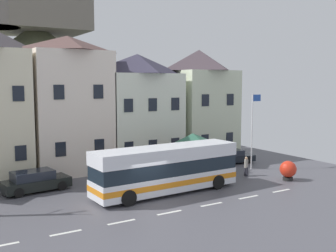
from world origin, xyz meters
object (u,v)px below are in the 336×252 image
Objects in this scene: parked_car_02 at (35,181)px; harbour_buoy at (288,170)px; townhouse_02 at (69,105)px; townhouse_04 at (199,103)px; pedestrian_02 at (230,161)px; parked_car_03 at (186,162)px; hilltop_castle at (38,79)px; bus_shelter at (193,140)px; pedestrian_00 at (246,166)px; flagpole at (253,125)px; transit_bus at (167,170)px; townhouse_03 at (138,109)px; parked_car_01 at (229,157)px; pedestrian_01 at (195,167)px; public_bench at (181,165)px.

harbour_buoy reaches higher than parked_car_02.
townhouse_02 is at bearing 43.51° from parked_car_02.
pedestrian_02 is at bearing -107.32° from townhouse_04.
hilltop_castle is at bearing -69.88° from parked_car_03.
bus_shelter reaches higher than pedestrian_00.
pedestrian_00 reaches higher than parked_car_03.
transit_bus is at bearing -165.65° from flagpole.
townhouse_02 reaches higher than harbour_buoy.
hilltop_castle reaches higher than pedestrian_02.
townhouse_03 is 5.96× the size of pedestrian_02.
pedestrian_01 is at bearing -145.77° from parked_car_01.
transit_bus reaches higher than pedestrian_01.
flagpole is 5.30m from harbour_buoy.
harbour_buoy is at bearing -36.58° from pedestrian_01.
bus_shelter is (1.44, -6.75, -2.10)m from townhouse_03.
parked_car_02 is at bearing -129.17° from townhouse_02.
bus_shelter is 3.08m from public_bench.
townhouse_03 reaches higher than parked_car_02.
flagpole reaches higher than parked_car_03.
townhouse_02 is 7.22× the size of pedestrian_00.
townhouse_03 is at bearing 102.08° from bus_shelter.
parked_car_03 is 2.87× the size of pedestrian_01.
transit_bus reaches higher than parked_car_03.
transit_bus is 6.96m from public_bench.
parked_car_02 is 15.94m from pedestrian_00.
pedestrian_01 is at bearing -99.68° from public_bench.
pedestrian_00 is at bearing -71.44° from pedestrian_02.
pedestrian_02 is 3.81m from flagpole.
parked_car_01 is at bearing 21.96° from bus_shelter.
townhouse_03 is 6.43× the size of pedestrian_00.
townhouse_02 is 6.94× the size of pedestrian_01.
flagpole reaches higher than parked_car_02.
flagpole is at bearing 4.77° from pedestrian_02.
hilltop_castle reaches higher than pedestrian_01.
townhouse_03 reaches higher than parked_car_01.
hilltop_castle reaches higher than townhouse_02.
hilltop_castle is 10.67× the size of bus_shelter.
parked_car_03 is at bearing -168.21° from parked_car_01.
parked_car_02 is (-5.86, -23.57, -7.16)m from hilltop_castle.
parked_car_03 is 3.71m from pedestrian_02.
pedestrian_00 is 1.50m from pedestrian_02.
pedestrian_02 is at bearing -43.57° from public_bench.
townhouse_03 is 19.27m from hilltop_castle.
pedestrian_02 reaches higher than parked_car_03.
transit_bus is at bearing -106.30° from townhouse_03.
hilltop_castle is 3.67× the size of transit_bus.
townhouse_02 is 6.45m from townhouse_03.
hilltop_castle is 5.95× the size of flagpole.
pedestrian_02 is (10.96, -7.51, -4.58)m from townhouse_02.
transit_bus is 4.72m from pedestrian_01.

